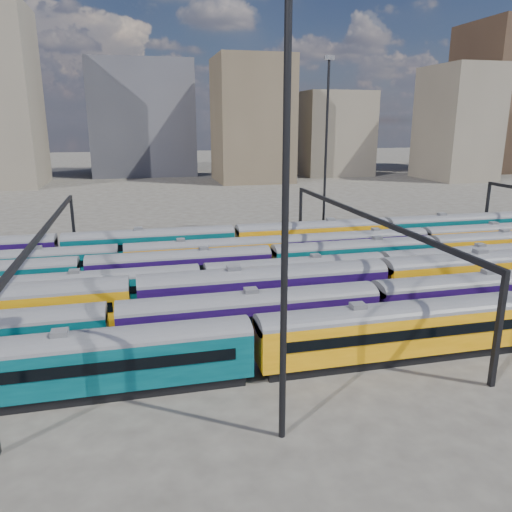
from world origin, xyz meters
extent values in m
plane|color=#3F3B35|center=(0.00, 0.00, 0.00)|extent=(500.00, 500.00, 0.00)
cube|color=black|center=(-15.41, -15.00, 0.35)|extent=(19.27, 2.50, 0.71)
cube|color=#043C44|center=(-15.41, -15.00, 2.18)|extent=(20.28, 2.94, 2.94)
cylinder|color=#4C4C51|center=(-15.41, -15.00, 3.65)|extent=(20.28, 2.94, 2.94)
cube|color=black|center=(-15.41, -16.49, 2.53)|extent=(17.85, 0.06, 0.76)
cube|color=black|center=(-15.41, -13.51, 2.53)|extent=(17.85, 0.06, 0.76)
cube|color=slate|center=(-15.41, -15.00, 4.43)|extent=(1.01, 0.91, 0.35)
cube|color=black|center=(5.47, -15.00, 0.35)|extent=(19.27, 2.50, 0.71)
cube|color=orange|center=(5.47, -15.00, 2.18)|extent=(20.28, 2.94, 2.94)
cylinder|color=#4C4C51|center=(5.47, -15.00, 3.65)|extent=(20.28, 2.94, 2.94)
cube|color=black|center=(5.47, -16.49, 2.53)|extent=(17.85, 0.06, 0.76)
cube|color=black|center=(5.47, -13.51, 2.53)|extent=(17.85, 0.06, 0.76)
cube|color=slate|center=(5.47, -15.00, 4.43)|extent=(1.01, 0.91, 0.35)
cube|color=black|center=(-4.00, -10.00, 0.35)|extent=(19.14, 2.48, 0.71)
cube|color=#170739|center=(-4.00, -10.00, 2.17)|extent=(20.15, 2.92, 2.92)
cylinder|color=#4C4C51|center=(-4.00, -10.00, 3.63)|extent=(20.15, 2.92, 2.92)
cube|color=black|center=(-4.00, -11.48, 2.52)|extent=(17.73, 0.06, 0.76)
cube|color=black|center=(-4.00, -8.52, 2.52)|extent=(17.73, 0.06, 0.76)
cube|color=slate|center=(-4.00, -10.00, 4.40)|extent=(1.01, 0.91, 0.35)
cube|color=black|center=(16.75, -10.00, 0.35)|extent=(19.14, 2.48, 0.71)
cube|color=#170739|center=(16.75, -10.00, 2.17)|extent=(20.15, 2.92, 2.92)
cylinder|color=#4C4C51|center=(16.75, -10.00, 3.63)|extent=(20.15, 2.92, 2.92)
cube|color=black|center=(16.75, -11.48, 2.52)|extent=(17.73, 0.06, 0.76)
cube|color=black|center=(16.75, -8.52, 2.52)|extent=(17.73, 0.06, 0.76)
cube|color=slate|center=(16.75, -10.00, 4.40)|extent=(1.01, 0.91, 0.35)
cube|color=black|center=(-1.58, -5.00, 0.38)|extent=(20.77, 2.69, 0.77)
cube|color=#170739|center=(-1.58, -5.00, 2.35)|extent=(21.86, 3.17, 3.17)
cylinder|color=#4C4C51|center=(-1.58, -5.00, 3.94)|extent=(21.86, 3.17, 3.17)
cube|color=black|center=(-1.58, -6.60, 2.73)|extent=(19.24, 0.06, 0.82)
cube|color=black|center=(-1.58, -3.40, 2.73)|extent=(19.24, 0.06, 0.82)
cube|color=slate|center=(-1.58, -5.00, 4.78)|extent=(1.09, 0.98, 0.38)
cube|color=black|center=(20.89, -5.00, 0.38)|extent=(20.77, 2.69, 0.77)
cube|color=orange|center=(20.89, -5.00, 2.35)|extent=(21.86, 3.17, 3.17)
cylinder|color=#4C4C51|center=(20.89, -5.00, 3.94)|extent=(21.86, 3.17, 3.17)
cube|color=black|center=(20.89, -6.60, 2.73)|extent=(19.24, 0.06, 0.82)
cube|color=black|center=(20.89, -3.40, 2.73)|extent=(19.24, 0.06, 0.82)
cube|color=slate|center=(20.89, -5.00, 4.78)|extent=(1.09, 0.98, 0.38)
cube|color=black|center=(-15.81, 0.00, 0.32)|extent=(17.19, 2.23, 0.63)
cube|color=#043C44|center=(-15.81, 0.00, 1.94)|extent=(18.09, 2.62, 2.62)
cylinder|color=#4C4C51|center=(-15.81, 0.00, 3.26)|extent=(18.09, 2.62, 2.62)
cube|color=black|center=(-15.81, -1.33, 2.26)|extent=(15.92, 0.06, 0.68)
cube|color=black|center=(-15.81, 1.33, 2.26)|extent=(15.92, 0.06, 0.68)
cube|color=slate|center=(-15.81, 0.00, 3.96)|extent=(0.90, 0.81, 0.32)
cube|color=black|center=(2.88, 0.00, 0.32)|extent=(17.19, 2.23, 0.63)
cube|color=orange|center=(2.88, 0.00, 1.94)|extent=(18.09, 2.62, 2.62)
cylinder|color=#4C4C51|center=(2.88, 0.00, 3.26)|extent=(18.09, 2.62, 2.62)
cube|color=black|center=(2.88, -1.33, 2.26)|extent=(15.92, 0.06, 0.68)
cube|color=black|center=(2.88, 1.33, 2.26)|extent=(15.92, 0.06, 0.68)
cube|color=slate|center=(2.88, 0.00, 3.96)|extent=(0.90, 0.81, 0.32)
cube|color=black|center=(21.57, 0.00, 0.32)|extent=(17.19, 2.23, 0.63)
cube|color=#170739|center=(21.57, 0.00, 1.94)|extent=(18.09, 2.62, 2.62)
cylinder|color=#4C4C51|center=(21.57, 0.00, 3.26)|extent=(18.09, 2.62, 2.62)
cube|color=black|center=(21.57, -1.33, 2.26)|extent=(15.92, 0.06, 0.68)
cube|color=black|center=(21.57, 1.33, 2.26)|extent=(15.92, 0.06, 0.68)
cube|color=slate|center=(21.57, 0.00, 3.96)|extent=(0.90, 0.81, 0.32)
cube|color=black|center=(-8.04, 5.00, 0.33)|extent=(17.88, 2.32, 0.66)
cube|color=#170739|center=(-8.04, 5.00, 2.02)|extent=(18.82, 2.73, 2.73)
cylinder|color=#4C4C51|center=(-8.04, 5.00, 3.39)|extent=(18.82, 2.73, 2.73)
cube|color=black|center=(-8.04, 3.62, 2.35)|extent=(16.56, 0.06, 0.71)
cube|color=black|center=(-8.04, 6.38, 2.35)|extent=(16.56, 0.06, 0.71)
cube|color=slate|center=(-8.04, 5.00, 4.11)|extent=(0.94, 0.85, 0.33)
cube|color=black|center=(11.38, 5.00, 0.33)|extent=(17.88, 2.32, 0.66)
cube|color=#043C44|center=(11.38, 5.00, 2.02)|extent=(18.82, 2.73, 2.73)
cylinder|color=#4C4C51|center=(11.38, 5.00, 3.39)|extent=(18.82, 2.73, 2.73)
cube|color=black|center=(11.38, 3.62, 2.35)|extent=(16.56, 0.06, 0.71)
cube|color=black|center=(11.38, 6.38, 2.35)|extent=(16.56, 0.06, 0.71)
cube|color=slate|center=(11.38, 5.00, 4.11)|extent=(0.94, 0.85, 0.33)
cube|color=black|center=(30.80, 5.00, 0.33)|extent=(17.88, 2.32, 0.66)
cube|color=orange|center=(30.80, 5.00, 2.02)|extent=(18.82, 2.73, 2.73)
cylinder|color=#4C4C51|center=(30.80, 5.00, 3.39)|extent=(18.82, 2.73, 2.73)
cube|color=black|center=(30.80, 3.62, 2.35)|extent=(16.56, 0.06, 0.71)
cube|color=black|center=(30.80, 6.38, 2.35)|extent=(16.56, 0.06, 0.71)
cube|color=slate|center=(30.80, 5.00, 4.11)|extent=(0.94, 0.85, 0.33)
cube|color=black|center=(-23.45, 10.00, 0.32)|extent=(17.15, 2.22, 0.63)
cube|color=#043C44|center=(-23.45, 10.00, 1.94)|extent=(18.05, 2.62, 2.62)
cylinder|color=#4C4C51|center=(-23.45, 10.00, 3.25)|extent=(18.05, 2.62, 2.62)
cube|color=black|center=(-23.45, 8.67, 2.25)|extent=(15.88, 0.06, 0.68)
cube|color=black|center=(-23.45, 11.33, 2.25)|extent=(15.88, 0.06, 0.68)
cube|color=slate|center=(-23.45, 10.00, 3.95)|extent=(0.90, 0.81, 0.32)
cube|color=black|center=(-4.81, 10.00, 0.32)|extent=(17.15, 2.22, 0.63)
cube|color=orange|center=(-4.81, 10.00, 1.94)|extent=(18.05, 2.62, 2.62)
cylinder|color=#4C4C51|center=(-4.81, 10.00, 3.25)|extent=(18.05, 2.62, 2.62)
cube|color=black|center=(-4.81, 8.67, 2.25)|extent=(15.88, 0.06, 0.68)
cube|color=black|center=(-4.81, 11.33, 2.25)|extent=(15.88, 0.06, 0.68)
cube|color=slate|center=(-4.81, 10.00, 3.95)|extent=(0.90, 0.81, 0.32)
cube|color=black|center=(13.84, 10.00, 0.32)|extent=(17.15, 2.22, 0.63)
cube|color=#170739|center=(13.84, 10.00, 1.94)|extent=(18.05, 2.62, 2.62)
cylinder|color=#4C4C51|center=(13.84, 10.00, 3.25)|extent=(18.05, 2.62, 2.62)
cube|color=black|center=(13.84, 8.67, 2.25)|extent=(15.88, 0.06, 0.68)
cube|color=black|center=(13.84, 11.33, 2.25)|extent=(15.88, 0.06, 0.68)
cube|color=slate|center=(13.84, 10.00, 3.95)|extent=(0.90, 0.81, 0.32)
cube|color=black|center=(32.49, 10.00, 0.32)|extent=(17.15, 2.22, 0.63)
cube|color=orange|center=(32.49, 10.00, 1.94)|extent=(18.05, 2.62, 2.62)
cylinder|color=#4C4C51|center=(32.49, 10.00, 3.25)|extent=(18.05, 2.62, 2.62)
cube|color=black|center=(32.49, 8.67, 2.25)|extent=(15.88, 0.06, 0.68)
cube|color=black|center=(32.49, 11.33, 2.25)|extent=(15.88, 0.06, 0.68)
cube|color=slate|center=(32.49, 10.00, 3.95)|extent=(0.90, 0.81, 0.32)
cube|color=black|center=(-10.74, 15.00, 0.35)|extent=(19.22, 2.49, 0.71)
cube|color=#043C44|center=(-10.74, 15.00, 2.18)|extent=(20.24, 2.93, 2.93)
cylinder|color=#4C4C51|center=(-10.74, 15.00, 3.64)|extent=(20.24, 2.93, 2.93)
cube|color=black|center=(-10.74, 13.51, 2.53)|extent=(17.81, 0.06, 0.76)
cube|color=black|center=(-10.74, 16.49, 2.53)|extent=(17.81, 0.06, 0.76)
cube|color=slate|center=(-10.74, 15.00, 4.42)|extent=(1.01, 0.91, 0.35)
cube|color=black|center=(10.09, 15.00, 0.35)|extent=(19.22, 2.49, 0.71)
cube|color=orange|center=(10.09, 15.00, 2.18)|extent=(20.24, 2.93, 2.93)
cylinder|color=#4C4C51|center=(10.09, 15.00, 3.64)|extent=(20.24, 2.93, 2.93)
cube|color=black|center=(10.09, 13.51, 2.53)|extent=(17.81, 0.06, 0.76)
cube|color=black|center=(10.09, 16.49, 2.53)|extent=(17.81, 0.06, 0.76)
cube|color=slate|center=(10.09, 15.00, 4.42)|extent=(1.01, 0.91, 0.35)
cube|color=black|center=(30.93, 15.00, 0.35)|extent=(19.22, 2.49, 0.71)
cube|color=#043C44|center=(30.93, 15.00, 2.18)|extent=(20.24, 2.93, 2.93)
cylinder|color=#4C4C51|center=(30.93, 15.00, 3.64)|extent=(20.24, 2.93, 2.93)
cube|color=black|center=(30.93, 13.51, 2.53)|extent=(17.81, 0.06, 0.76)
cube|color=black|center=(30.93, 16.49, 2.53)|extent=(17.81, 0.06, 0.76)
cube|color=slate|center=(30.93, 15.00, 4.42)|extent=(1.01, 0.91, 0.35)
cube|color=black|center=(-20.00, 20.00, 4.00)|extent=(0.35, 0.35, 8.00)
cube|color=black|center=(-20.00, 0.00, 7.80)|extent=(0.30, 40.00, 0.45)
cube|color=black|center=(10.00, -20.00, 4.00)|extent=(0.35, 0.35, 8.00)
cube|color=black|center=(10.00, 20.00, 4.00)|extent=(0.35, 0.35, 8.00)
cube|color=black|center=(10.00, 0.00, 7.80)|extent=(0.30, 40.00, 0.45)
cube|color=black|center=(40.00, 20.00, 4.00)|extent=(0.35, 0.35, 8.00)
cylinder|color=black|center=(-5.00, -22.00, 12.50)|extent=(0.36, 0.36, 25.00)
cylinder|color=black|center=(15.00, 24.00, 12.50)|extent=(0.36, 0.36, 25.00)
cube|color=slate|center=(15.00, 24.00, 25.30)|extent=(1.40, 0.50, 0.60)
cube|color=#38383F|center=(-8.81, 123.01, 17.41)|extent=(31.45, 23.82, 34.83)
cube|color=brown|center=(20.99, 97.07, 16.99)|extent=(20.53, 21.40, 33.97)
cube|color=#665B4C|center=(50.05, 108.48, 12.82)|extent=(21.40, 20.66, 25.64)
cube|color=#665B4C|center=(80.21, 87.38, 16.07)|extent=(16.30, 22.06, 32.15)
cube|color=#332319|center=(108.76, 108.14, 24.11)|extent=(20.77, 27.95, 48.23)
camera|label=1|loc=(-12.04, -45.10, 16.96)|focal=35.00mm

